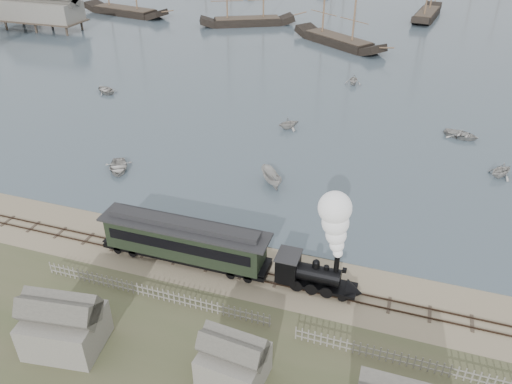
% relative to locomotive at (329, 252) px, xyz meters
% --- Properties ---
extents(ground, '(600.00, 600.00, 0.00)m').
position_rel_locomotive_xyz_m(ground, '(-6.01, 2.00, -3.99)').
color(ground, tan).
rests_on(ground, ground).
extents(rail_track, '(120.00, 1.80, 0.16)m').
position_rel_locomotive_xyz_m(rail_track, '(-6.01, 0.00, -3.95)').
color(rail_track, '#32251B').
rests_on(rail_track, ground).
extents(picket_fence_west, '(19.00, 0.10, 1.20)m').
position_rel_locomotive_xyz_m(picket_fence_west, '(-12.51, -5.00, -3.99)').
color(picket_fence_west, gray).
rests_on(picket_fence_west, ground).
extents(picket_fence_east, '(15.00, 0.10, 1.20)m').
position_rel_locomotive_xyz_m(picket_fence_east, '(6.49, -5.50, -3.99)').
color(picket_fence_east, gray).
rests_on(picket_fence_east, ground).
extents(shed_left, '(5.00, 4.00, 4.10)m').
position_rel_locomotive_xyz_m(shed_left, '(-16.01, -11.00, -3.99)').
color(shed_left, gray).
rests_on(shed_left, ground).
extents(shed_mid, '(4.00, 3.50, 3.60)m').
position_rel_locomotive_xyz_m(shed_mid, '(-4.01, -10.00, -3.99)').
color(shed_mid, gray).
rests_on(shed_mid, ground).
extents(locomotive, '(6.91, 2.58, 8.62)m').
position_rel_locomotive_xyz_m(locomotive, '(0.00, 0.00, 0.00)').
color(locomotive, black).
rests_on(locomotive, ground).
extents(passenger_coach, '(14.71, 2.84, 3.57)m').
position_rel_locomotive_xyz_m(passenger_coach, '(-12.10, 0.00, -1.74)').
color(passenger_coach, black).
rests_on(passenger_coach, ground).
extents(beached_dinghy, '(3.43, 4.39, 0.83)m').
position_rel_locomotive_xyz_m(beached_dinghy, '(-18.72, 2.07, -3.57)').
color(beached_dinghy, '#B9B6B0').
rests_on(beached_dinghy, ground).
extents(rowboat_0, '(5.21, 4.75, 0.88)m').
position_rel_locomotive_xyz_m(rowboat_0, '(-26.17, 12.06, -3.49)').
color(rowboat_0, '#B9B6B0').
rests_on(rowboat_0, harbor_water).
extents(rowboat_1, '(3.94, 3.95, 1.58)m').
position_rel_locomotive_xyz_m(rowboat_1, '(-10.92, 29.27, -3.14)').
color(rowboat_1, '#B9B6B0').
rests_on(rowboat_1, harbor_water).
extents(rowboat_2, '(3.94, 3.65, 1.51)m').
position_rel_locomotive_xyz_m(rowboat_2, '(-8.96, 14.68, -3.17)').
color(rowboat_2, '#B9B6B0').
rests_on(rowboat_2, harbor_water).
extents(rowboat_3, '(4.24, 5.03, 0.89)m').
position_rel_locomotive_xyz_m(rowboat_3, '(10.77, 33.43, -3.48)').
color(rowboat_3, '#B9B6B0').
rests_on(rowboat_3, harbor_water).
extents(rowboat_4, '(4.11, 4.07, 1.64)m').
position_rel_locomotive_xyz_m(rowboat_4, '(14.70, 24.18, -3.11)').
color(rowboat_4, '#B9B6B0').
rests_on(rowboat_4, harbor_water).
extents(rowboat_6, '(4.50, 4.87, 0.82)m').
position_rel_locomotive_xyz_m(rowboat_6, '(-41.68, 33.62, -3.52)').
color(rowboat_6, '#B9B6B0').
rests_on(rowboat_6, harbor_water).
extents(rowboat_7, '(3.10, 2.69, 1.60)m').
position_rel_locomotive_xyz_m(rowboat_7, '(-5.47, 49.39, -3.13)').
color(rowboat_7, '#B9B6B0').
rests_on(rowboat_7, harbor_water).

